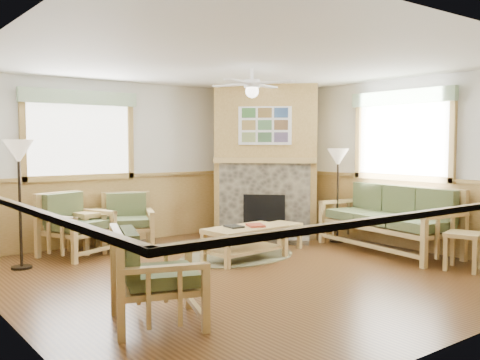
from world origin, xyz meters
TOP-DOWN VIEW (x-y plane):
  - floor at (0.00, 0.00)m, footprint 6.00×6.00m
  - ceiling at (0.00, 0.00)m, footprint 6.00×6.00m
  - wall_back at (0.00, 3.00)m, footprint 6.00×0.02m
  - wall_front at (0.00, -3.00)m, footprint 6.00×0.02m
  - wall_right at (3.00, 0.00)m, footprint 0.02×6.00m
  - wainscot at (0.00, 0.00)m, footprint 6.00×6.00m
  - fireplace at (2.05, 2.05)m, footprint 3.11×3.11m
  - window_back at (-1.10, 2.96)m, footprint 1.90×0.16m
  - window_right at (2.96, -0.20)m, footprint 0.16×1.90m
  - ceiling_fan at (0.30, 0.30)m, footprint 1.59×1.59m
  - sofa at (2.55, -0.25)m, footprint 2.31×1.16m
  - armchair_back_left at (-1.42, 2.33)m, footprint 1.09×1.09m
  - armchair_back_right at (-0.56, 2.39)m, footprint 1.02×1.02m
  - armchair_left at (-1.89, -1.04)m, footprint 1.03×1.03m
  - coffee_table at (0.42, 0.60)m, footprint 1.24×0.69m
  - end_table_chairs at (-1.10, 2.55)m, footprint 0.65×0.63m
  - end_table_sofa at (2.35, -1.63)m, footprint 0.56×0.55m
  - footstool at (1.39, 0.88)m, footprint 0.56×0.56m
  - braided_rug at (0.45, 0.83)m, footprint 2.00×2.00m
  - floor_lamp_left at (-2.29, 2.01)m, footprint 0.41×0.41m
  - floor_lamp_right at (2.55, 0.78)m, footprint 0.45×0.45m
  - book_red at (0.57, 0.55)m, footprint 0.32×0.36m
  - book_dark at (0.27, 0.67)m, footprint 0.22×0.28m

SIDE VIEW (x-z plane):
  - floor at x=0.00m, z-range -0.01..0.00m
  - braided_rug at x=0.45m, z-range 0.00..0.01m
  - footstool at x=1.39m, z-range 0.00..0.41m
  - coffee_table at x=0.42m, z-range 0.00..0.48m
  - end_table_sofa at x=2.35m, z-range 0.00..0.50m
  - end_table_chairs at x=-1.10m, z-range 0.00..0.62m
  - armchair_back_right at x=-0.56m, z-range 0.00..0.88m
  - armchair_left at x=-1.89m, z-range 0.00..0.90m
  - armchair_back_left at x=-1.42m, z-range 0.00..0.94m
  - book_dark at x=0.27m, z-range 0.49..0.52m
  - sofa at x=2.55m, z-range 0.00..1.02m
  - book_red at x=0.57m, z-range 0.50..0.53m
  - wainscot at x=0.00m, z-range 0.00..1.10m
  - floor_lamp_right at x=2.55m, z-range 0.00..1.59m
  - floor_lamp_left at x=-2.29m, z-range 0.00..1.74m
  - wall_back at x=0.00m, z-range 0.00..2.70m
  - wall_front at x=0.00m, z-range 0.00..2.70m
  - wall_right at x=3.00m, z-range 0.00..2.70m
  - fireplace at x=2.05m, z-range 0.00..2.70m
  - window_back at x=-1.10m, z-range 1.78..3.28m
  - window_right at x=2.96m, z-range 1.78..3.28m
  - ceiling_fan at x=0.30m, z-range 2.48..2.84m
  - ceiling at x=0.00m, z-range 2.70..2.71m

